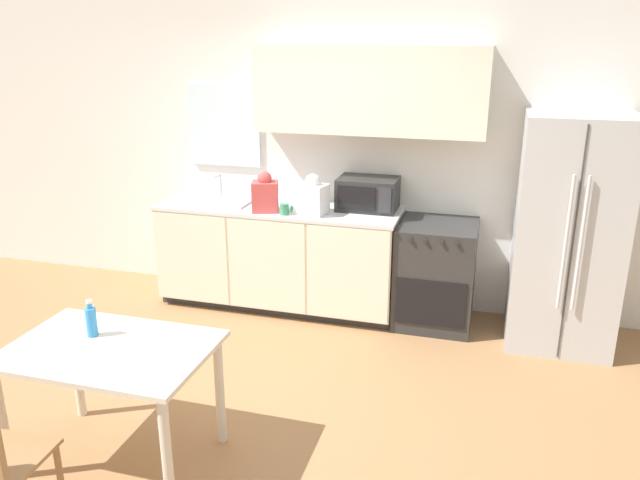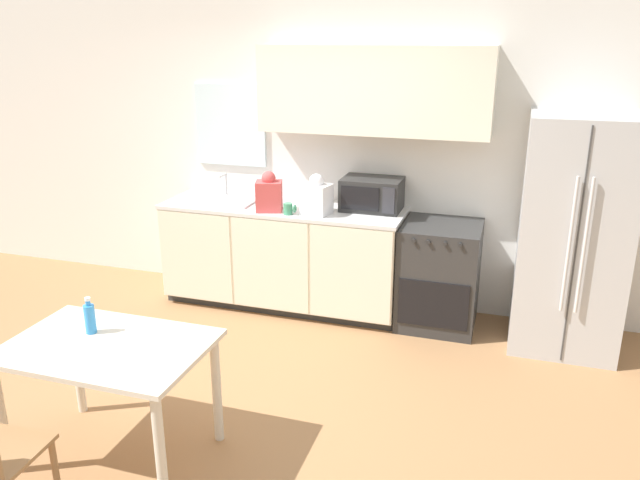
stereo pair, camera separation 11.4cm
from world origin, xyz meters
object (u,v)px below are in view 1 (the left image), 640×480
drink_bottle (91,321)px  dining_table (111,365)px  refrigerator (568,232)px  coffee_mug (285,209)px  oven_range (435,274)px  microwave (368,194)px

drink_bottle → dining_table: bearing=-29.9°
refrigerator → coffee_mug: bearing=-174.9°
coffee_mug → dining_table: (-0.31, -2.09, -0.36)m
oven_range → microwave: 0.89m
oven_range → dining_table: bearing=-123.6°
dining_table → drink_bottle: size_ratio=5.07×
oven_range → dining_table: (-1.56, -2.34, 0.18)m
refrigerator → microwave: 1.62m
dining_table → coffee_mug: bearing=81.5°
microwave → drink_bottle: 2.61m
microwave → dining_table: size_ratio=0.45×
oven_range → refrigerator: refrigerator is taller
refrigerator → microwave: (-1.61, 0.16, 0.16)m
oven_range → drink_bottle: 2.86m
coffee_mug → dining_table: 2.15m
oven_range → drink_bottle: bearing=-127.6°
coffee_mug → drink_bottle: coffee_mug is taller
oven_range → dining_table: oven_range is taller
oven_range → dining_table: size_ratio=0.79×
coffee_mug → drink_bottle: 2.06m
oven_range → coffee_mug: coffee_mug is taller
refrigerator → microwave: refrigerator is taller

